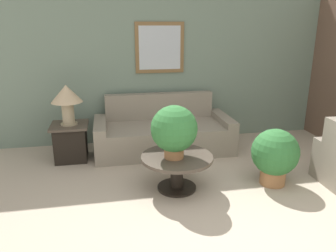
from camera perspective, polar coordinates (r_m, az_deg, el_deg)
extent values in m
cube|color=slate|center=(5.64, 1.01, 10.60)|extent=(7.17, 0.06, 2.60)
cube|color=brown|center=(5.52, -1.45, 13.47)|extent=(0.81, 0.03, 0.82)
cube|color=#B2BCC6|center=(5.51, -1.43, 13.46)|extent=(0.69, 0.01, 0.70)
cube|color=gray|center=(5.26, -0.78, -2.03)|extent=(1.80, 0.97, 0.43)
cube|color=gray|center=(5.52, -1.53, 3.56)|extent=(1.80, 0.16, 0.43)
cube|color=gray|center=(5.17, -11.63, -2.14)|extent=(0.18, 0.97, 0.53)
cube|color=gray|center=(5.49, 9.43, -0.87)|extent=(0.18, 0.97, 0.53)
cylinder|color=black|center=(4.15, 1.53, -10.62)|extent=(0.48, 0.48, 0.03)
cylinder|color=black|center=(4.06, 1.55, -8.14)|extent=(0.16, 0.16, 0.37)
cylinder|color=#473D33|center=(3.98, 1.57, -5.49)|extent=(0.87, 0.87, 0.04)
cube|color=black|center=(5.11, -16.54, -2.86)|extent=(0.46, 0.46, 0.52)
cube|color=#473D33|center=(5.03, -16.81, 0.09)|extent=(0.54, 0.54, 0.03)
cylinder|color=tan|center=(5.02, -16.84, 0.39)|extent=(0.24, 0.24, 0.02)
cylinder|color=tan|center=(4.98, -17.00, 2.24)|extent=(0.17, 0.17, 0.31)
cone|color=tan|center=(4.91, -17.29, 5.42)|extent=(0.45, 0.45, 0.25)
cylinder|color=#9E6B42|center=(3.90, 1.05, -4.45)|extent=(0.23, 0.23, 0.15)
sphere|color=#2D6B33|center=(3.80, 1.07, -0.48)|extent=(0.55, 0.55, 0.55)
cylinder|color=#9E6B42|center=(4.43, 17.75, -8.29)|extent=(0.32, 0.32, 0.21)
sphere|color=#2D6B33|center=(4.31, 18.15, -4.36)|extent=(0.59, 0.59, 0.59)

